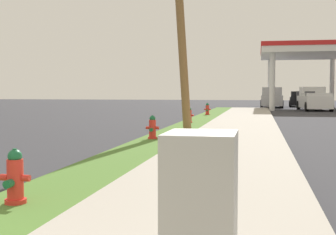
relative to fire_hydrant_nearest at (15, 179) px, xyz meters
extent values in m
cylinder|color=red|center=(0.00, 0.01, -0.30)|extent=(0.29, 0.29, 0.06)
cylinder|color=red|center=(0.00, 0.01, -0.03)|extent=(0.22, 0.22, 0.60)
sphere|color=#196038|center=(0.00, 0.01, 0.31)|extent=(0.19, 0.19, 0.19)
cylinder|color=#196038|center=(0.00, 0.01, 0.39)|extent=(0.06, 0.06, 0.05)
cylinder|color=red|center=(-0.16, 0.01, 0.02)|extent=(0.10, 0.09, 0.09)
cylinder|color=red|center=(0.16, 0.01, 0.02)|extent=(0.10, 0.09, 0.09)
cylinder|color=#196038|center=(0.00, -0.16, -0.03)|extent=(0.11, 0.12, 0.11)
cylinder|color=red|center=(-0.09, 8.60, -0.30)|extent=(0.29, 0.29, 0.06)
cylinder|color=red|center=(-0.09, 8.60, -0.03)|extent=(0.22, 0.22, 0.60)
sphere|color=#196038|center=(-0.09, 8.60, 0.31)|extent=(0.19, 0.19, 0.19)
cylinder|color=#196038|center=(-0.09, 8.60, 0.39)|extent=(0.06, 0.06, 0.05)
cylinder|color=red|center=(-0.25, 8.60, 0.02)|extent=(0.10, 0.09, 0.09)
cylinder|color=red|center=(0.07, 8.60, 0.02)|extent=(0.10, 0.09, 0.09)
cylinder|color=#196038|center=(-0.09, 8.43, -0.03)|extent=(0.11, 0.12, 0.11)
cylinder|color=red|center=(-0.04, 16.20, -0.30)|extent=(0.29, 0.29, 0.06)
cylinder|color=red|center=(-0.04, 16.20, -0.03)|extent=(0.22, 0.22, 0.60)
sphere|color=#196038|center=(-0.04, 16.20, 0.31)|extent=(0.19, 0.19, 0.19)
cylinder|color=#196038|center=(-0.04, 16.20, 0.39)|extent=(0.06, 0.06, 0.05)
cylinder|color=red|center=(-0.20, 16.20, 0.02)|extent=(0.10, 0.09, 0.09)
cylinder|color=red|center=(0.12, 16.20, 0.02)|extent=(0.10, 0.09, 0.09)
cylinder|color=#196038|center=(-0.04, 16.03, -0.03)|extent=(0.11, 0.12, 0.11)
cylinder|color=red|center=(0.01, 23.63, -0.30)|extent=(0.29, 0.29, 0.06)
cylinder|color=red|center=(0.01, 23.63, -0.03)|extent=(0.22, 0.22, 0.60)
sphere|color=#196038|center=(0.01, 23.63, 0.31)|extent=(0.19, 0.19, 0.19)
cylinder|color=#196038|center=(0.01, 23.63, 0.39)|extent=(0.06, 0.06, 0.05)
cylinder|color=red|center=(-0.15, 23.63, 0.02)|extent=(0.10, 0.09, 0.09)
cylinder|color=red|center=(0.17, 23.63, 0.02)|extent=(0.10, 0.09, 0.09)
cylinder|color=#196038|center=(0.01, 23.46, -0.03)|extent=(0.11, 0.12, 0.11)
cylinder|color=olive|center=(0.13, 12.33, 4.69)|extent=(1.18, 0.93, 10.04)
cube|color=#B7B7B2|center=(2.78, -2.16, 0.28)|extent=(0.54, 0.65, 1.20)
cylinder|color=silver|center=(4.26, 33.12, 1.92)|extent=(0.44, 0.44, 4.72)
cylinder|color=silver|center=(4.26, 41.69, 1.92)|extent=(0.44, 0.44, 4.72)
cylinder|color=silver|center=(10.16, 41.69, 1.92)|extent=(0.44, 0.44, 4.72)
cube|color=white|center=(7.21, 37.41, 4.53)|extent=(7.70, 10.37, 0.50)
cube|color=red|center=(7.21, 37.41, 4.96)|extent=(7.80, 10.47, 0.36)
cube|color=#47474C|center=(7.21, 33.12, 0.35)|extent=(0.70, 1.10, 1.60)
cube|color=#47474C|center=(7.21, 41.69, 0.35)|extent=(0.70, 1.10, 1.60)
cube|color=black|center=(7.29, 44.41, 0.14)|extent=(2.04, 4.59, 0.85)
cube|color=black|center=(7.27, 44.18, 0.85)|extent=(1.70, 2.10, 0.56)
cylinder|color=black|center=(6.51, 46.15, -0.15)|extent=(0.25, 0.61, 0.60)
cylinder|color=black|center=(8.23, 46.06, -0.15)|extent=(0.25, 0.61, 0.60)
cylinder|color=black|center=(6.34, 42.75, -0.15)|extent=(0.25, 0.61, 0.60)
cylinder|color=black|center=(8.06, 42.66, -0.15)|extent=(0.25, 0.61, 0.60)
cube|color=white|center=(7.71, 34.46, 0.26)|extent=(2.35, 5.52, 1.00)
cube|color=white|center=(7.64, 35.43, 1.14)|extent=(1.97, 2.17, 0.76)
cube|color=white|center=(7.78, 33.27, 0.88)|extent=(2.07, 3.03, 0.24)
cylinder|color=black|center=(6.62, 36.54, -0.07)|extent=(0.27, 0.77, 0.76)
cylinder|color=black|center=(8.51, 36.66, -0.07)|extent=(0.27, 0.77, 0.76)
cylinder|color=black|center=(6.90, 32.25, -0.07)|extent=(0.27, 0.77, 0.76)
cylinder|color=black|center=(8.80, 32.37, -0.07)|extent=(0.27, 0.77, 0.76)
cube|color=#BCBCC1|center=(4.43, 41.30, 0.26)|extent=(2.06, 5.42, 1.00)
cube|color=#BCBCC1|center=(4.42, 40.33, 1.14)|extent=(1.86, 2.07, 0.76)
cube|color=#BCBCC1|center=(4.45, 42.49, 0.88)|extent=(1.91, 2.94, 0.24)
cylinder|color=black|center=(5.36, 39.14, -0.07)|extent=(0.23, 0.76, 0.76)
cylinder|color=black|center=(3.46, 39.16, -0.07)|extent=(0.23, 0.76, 0.76)
cylinder|color=black|center=(5.41, 43.44, -0.07)|extent=(0.23, 0.76, 0.76)
cylinder|color=black|center=(3.51, 43.46, -0.07)|extent=(0.23, 0.76, 0.76)
camera|label=1|loc=(3.22, -5.68, 1.19)|focal=49.64mm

